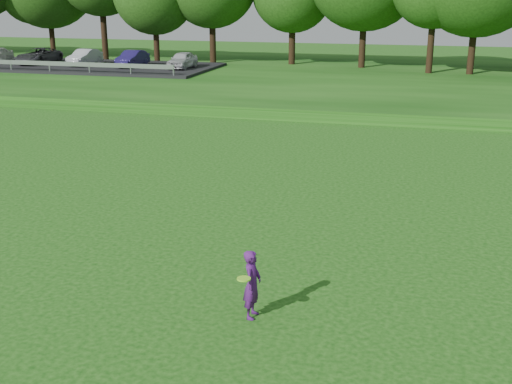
# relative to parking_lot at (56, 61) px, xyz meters

# --- Properties ---
(ground) EXTENTS (140.00, 140.00, 0.00)m
(ground) POSITION_rel_parking_lot_xyz_m (24.42, -32.82, -1.06)
(ground) COLOR #11420C
(ground) RESTS_ON ground
(berm) EXTENTS (130.00, 30.00, 0.60)m
(berm) POSITION_rel_parking_lot_xyz_m (24.42, 1.18, -0.76)
(berm) COLOR #11420C
(berm) RESTS_ON ground
(walking_path) EXTENTS (130.00, 1.60, 0.04)m
(walking_path) POSITION_rel_parking_lot_xyz_m (24.42, -12.82, -1.04)
(walking_path) COLOR gray
(walking_path) RESTS_ON ground
(parking_lot) EXTENTS (24.00, 9.00, 1.38)m
(parking_lot) POSITION_rel_parking_lot_xyz_m (0.00, 0.00, 0.00)
(parking_lot) COLOR black
(parking_lot) RESTS_ON berm
(woman) EXTENTS (0.36, 0.80, 1.40)m
(woman) POSITION_rel_parking_lot_xyz_m (25.08, -33.69, -0.35)
(woman) COLOR #501769
(woman) RESTS_ON ground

